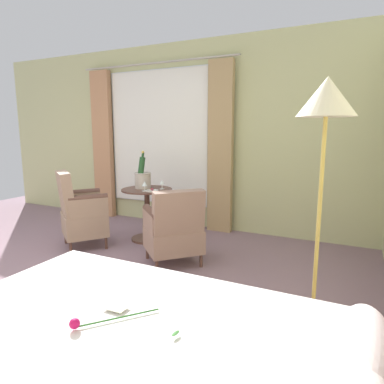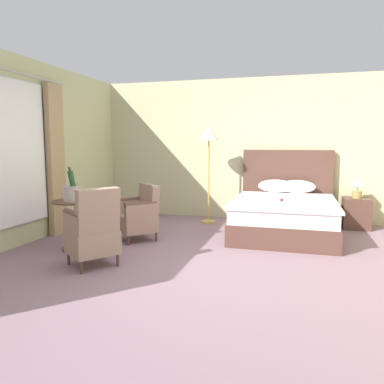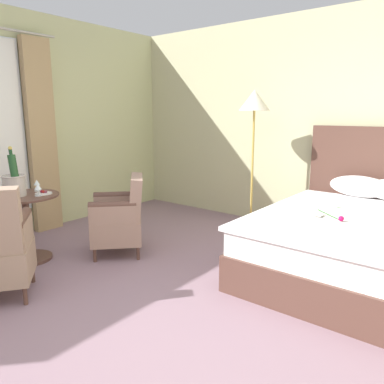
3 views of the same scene
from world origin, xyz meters
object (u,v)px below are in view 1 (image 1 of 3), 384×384
object	(u,v)px
champagne_bucket	(143,178)
armchair_by_window	(174,229)
side_table_round	(147,210)
wine_glass_near_edge	(162,183)
floor_lamp_brass	(326,116)
armchair_facing_bed	(80,212)
snack_plate	(152,190)
wine_glass_near_bucket	(145,184)

from	to	relation	value
champagne_bucket	armchair_by_window	size ratio (longest dim) A/B	0.58
side_table_round	wine_glass_near_edge	bearing A→B (deg)	113.02
wine_glass_near_edge	side_table_round	bearing A→B (deg)	-66.98
floor_lamp_brass	champagne_bucket	world-z (taller)	floor_lamp_brass
armchair_by_window	armchair_facing_bed	distance (m)	1.36
floor_lamp_brass	armchair_by_window	size ratio (longest dim) A/B	2.09
floor_lamp_brass	snack_plate	size ratio (longest dim) A/B	10.57
wine_glass_near_bucket	snack_plate	world-z (taller)	wine_glass_near_bucket
armchair_by_window	wine_glass_near_bucket	bearing A→B (deg)	-123.59
wine_glass_near_bucket	armchair_facing_bed	world-z (taller)	armchair_facing_bed
wine_glass_near_bucket	snack_plate	xyz separation A→B (m)	(-0.04, 0.08, -0.08)
wine_glass_near_bucket	snack_plate	size ratio (longest dim) A/B	0.75
armchair_facing_bed	wine_glass_near_edge	bearing A→B (deg)	130.98
floor_lamp_brass	snack_plate	xyz separation A→B (m)	(-1.25, -2.15, -0.85)
floor_lamp_brass	snack_plate	world-z (taller)	floor_lamp_brass
floor_lamp_brass	wine_glass_near_edge	xyz separation A→B (m)	(-1.44, -2.11, -0.77)
snack_plate	armchair_by_window	xyz separation A→B (m)	(0.50, 0.60, -0.31)
side_table_round	wine_glass_near_edge	xyz separation A→B (m)	(-0.08, 0.19, 0.38)
wine_glass_near_edge	armchair_facing_bed	bearing A→B (deg)	-49.02
champagne_bucket	wine_glass_near_bucket	xyz separation A→B (m)	(0.18, 0.15, -0.05)
floor_lamp_brass	armchair_facing_bed	bearing A→B (deg)	-104.44
side_table_round	snack_plate	distance (m)	0.36
side_table_round	armchair_facing_bed	xyz separation A→B (m)	(0.61, -0.61, 0.04)
floor_lamp_brass	armchair_by_window	xyz separation A→B (m)	(-0.75, -1.55, -1.16)
wine_glass_near_bucket	wine_glass_near_edge	size ratio (longest dim) A/B	1.03
floor_lamp_brass	wine_glass_near_bucket	size ratio (longest dim) A/B	14.17
wine_glass_near_edge	armchair_by_window	distance (m)	0.97
side_table_round	wine_glass_near_bucket	size ratio (longest dim) A/B	5.51
champagne_bucket	floor_lamp_brass	bearing A→B (deg)	59.81
snack_plate	armchair_by_window	distance (m)	0.84
snack_plate	armchair_by_window	size ratio (longest dim) A/B	0.20
wine_glass_near_edge	floor_lamp_brass	bearing A→B (deg)	55.72
floor_lamp_brass	side_table_round	size ratio (longest dim) A/B	2.57
snack_plate	armchair_facing_bed	xyz separation A→B (m)	(0.50, -0.76, -0.26)
side_table_round	armchair_facing_bed	bearing A→B (deg)	-44.78
armchair_by_window	armchair_facing_bed	xyz separation A→B (m)	(0.01, -1.36, 0.05)
floor_lamp_brass	wine_glass_near_edge	size ratio (longest dim) A/B	14.57
champagne_bucket	wine_glass_near_bucket	bearing A→B (deg)	39.80
wine_glass_near_bucket	wine_glass_near_edge	distance (m)	0.26
side_table_round	armchair_by_window	world-z (taller)	armchair_by_window
armchair_facing_bed	snack_plate	bearing A→B (deg)	123.53
armchair_by_window	champagne_bucket	bearing A→B (deg)	-127.24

